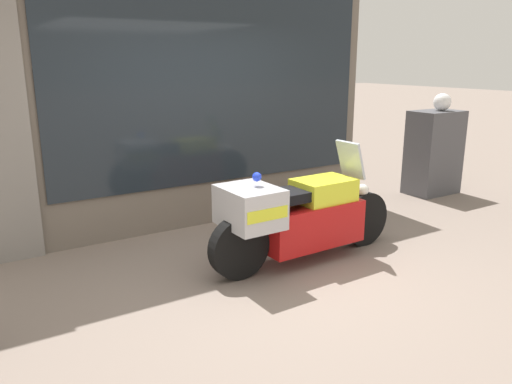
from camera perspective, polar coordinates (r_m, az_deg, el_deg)
The scene contains 6 objects.
ground_plane at distance 4.94m, azimuth 2.25°, elevation -9.57°, with size 60.00×60.00×0.00m, color gray.
shop_building at distance 6.12m, azimuth -11.22°, elevation 11.01°, with size 5.20×0.55×3.30m.
window_display at distance 6.60m, azimuth -5.33°, elevation 1.23°, with size 3.96×0.30×2.09m.
paramedic_motorcycle at distance 5.09m, azimuth 4.70°, elevation -2.70°, with size 2.26×0.62×1.21m.
utility_cabinet at distance 8.25m, azimuth 19.65°, elevation 4.27°, with size 0.80×0.52×1.29m, color #4C4C51.
white_helmet at distance 8.17m, azimuth 20.51°, elevation 9.61°, with size 0.26×0.26×0.26m, color white.
Camera 1 is at (-2.54, -3.71, 2.05)m, focal length 35.00 mm.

